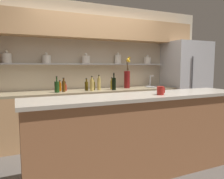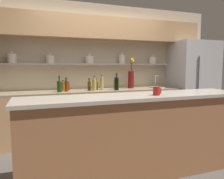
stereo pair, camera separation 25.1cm
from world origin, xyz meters
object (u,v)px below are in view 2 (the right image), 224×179
at_px(bottle_spirit_0, 66,86).
at_px(coffee_mug, 157,91).
at_px(bottle_oil_4, 96,85).
at_px(bottle_oil_1, 115,84).
at_px(bottle_sauce_8, 63,86).
at_px(bottle_oil_2, 89,85).
at_px(bottle_wine_7, 117,84).
at_px(bottle_spirit_3, 94,85).
at_px(bottle_wine_5, 59,86).
at_px(bottle_sauce_9, 68,87).
at_px(bottle_spirit_6, 102,84).
at_px(refrigerator, 193,85).
at_px(flower_vase, 131,78).
at_px(sink_fixture, 158,86).

xyz_separation_m(bottle_spirit_0, coffee_mug, (0.85, -1.64, 0.05)).
bearing_deg(bottle_oil_4, coffee_mug, -81.18).
xyz_separation_m(bottle_oil_1, bottle_sauce_8, (-0.98, 0.12, -0.01)).
height_order(bottle_oil_2, bottle_wine_7, bottle_wine_7).
distance_m(bottle_spirit_3, bottle_wine_5, 0.62).
xyz_separation_m(bottle_oil_2, bottle_wine_7, (0.50, -0.13, 0.03)).
distance_m(bottle_spirit_0, bottle_oil_1, 0.94).
bearing_deg(coffee_mug, bottle_sauce_9, 113.54).
xyz_separation_m(bottle_wine_5, coffee_mug, (0.97, -1.59, 0.05)).
relative_size(bottle_wine_7, bottle_sauce_8, 1.65).
height_order(bottle_spirit_0, bottle_wine_7, bottle_wine_7).
relative_size(bottle_oil_1, bottle_sauce_9, 1.44).
relative_size(bottle_sauce_9, coffee_mug, 1.50).
distance_m(bottle_spirit_3, bottle_spirit_6, 0.19).
distance_m(refrigerator, bottle_oil_1, 1.85).
xyz_separation_m(bottle_oil_1, bottle_oil_2, (-0.51, -0.00, -0.00)).
relative_size(bottle_oil_4, bottle_wine_7, 0.66).
relative_size(bottle_oil_1, coffee_mug, 2.15).
height_order(bottle_spirit_6, bottle_sauce_8, bottle_spirit_6).
bearing_deg(bottle_oil_2, bottle_sauce_9, 159.98).
bearing_deg(bottle_oil_4, bottle_wine_7, -28.00).
xyz_separation_m(bottle_spirit_6, bottle_sauce_9, (-0.61, 0.16, -0.06)).
relative_size(refrigerator, bottle_oil_1, 8.22).
distance_m(flower_vase, bottle_oil_4, 0.76).
height_order(bottle_sauce_8, bottle_sauce_9, bottle_sauce_8).
relative_size(bottle_oil_1, bottle_wine_5, 0.82).
xyz_separation_m(bottle_spirit_3, bottle_sauce_9, (-0.44, 0.24, -0.05)).
distance_m(bottle_spirit_0, bottle_oil_4, 0.59).
bearing_deg(bottle_sauce_9, coffee_mug, -66.46).
height_order(flower_vase, bottle_oil_2, flower_vase).
bearing_deg(bottle_oil_2, bottle_sauce_8, 165.45).
bearing_deg(bottle_spirit_3, bottle_oil_4, 61.03).
bearing_deg(bottle_oil_1, bottle_spirit_0, -177.78).
bearing_deg(bottle_oil_1, bottle_spirit_3, -166.93).
xyz_separation_m(flower_vase, bottle_spirit_3, (-0.83, -0.21, -0.10)).
relative_size(bottle_oil_2, bottle_wine_7, 0.71).
bearing_deg(refrigerator, bottle_oil_4, 178.57).
bearing_deg(sink_fixture, bottle_sauce_9, 177.14).
xyz_separation_m(refrigerator, bottle_oil_4, (-2.20, 0.06, 0.05)).
relative_size(bottle_spirit_3, bottle_sauce_9, 1.68).
distance_m(flower_vase, bottle_sauce_9, 1.28).
bearing_deg(flower_vase, bottle_wine_7, -149.75).
bearing_deg(coffee_mug, bottle_spirit_3, 102.55).
xyz_separation_m(flower_vase, bottle_spirit_6, (-0.66, -0.13, -0.10)).
height_order(flower_vase, bottle_spirit_3, flower_vase).
xyz_separation_m(bottle_spirit_6, bottle_wine_7, (0.26, -0.11, -0.00)).
xyz_separation_m(flower_vase, bottle_sauce_8, (-1.37, 0.02, -0.13)).
bearing_deg(bottle_spirit_6, bottle_oil_4, 141.12).
distance_m(bottle_spirit_6, bottle_sauce_9, 0.63).
height_order(flower_vase, sink_fixture, flower_vase).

